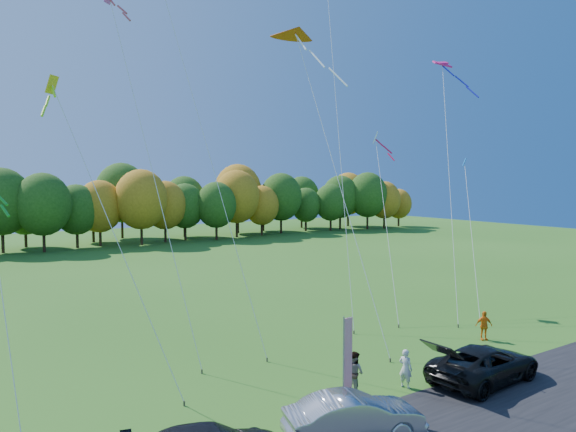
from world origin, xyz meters
TOP-DOWN VIEW (x-y plane):
  - ground at (0.00, 0.00)m, footprint 160.00×160.00m
  - asphalt_strip at (0.00, -4.00)m, footprint 90.00×6.00m
  - tree_line at (0.00, 55.00)m, footprint 116.00×12.00m
  - black_suv at (4.98, -1.85)m, footprint 5.84×2.97m
  - silver_sedan at (-3.30, -2.72)m, footprint 5.06×3.00m
  - person_tailgate_a at (1.64, -0.38)m, footprint 0.54×0.69m
  - person_tailgate_b at (-0.53, 0.41)m, footprint 0.73×0.90m
  - person_east at (10.32, 2.07)m, footprint 1.01×0.80m
  - feather_flag at (-2.05, -0.85)m, footprint 0.49×0.12m
  - kite_delta_blue at (-3.26, 10.36)m, footprint 5.33×10.29m
  - kite_parafoil_orange at (8.60, 13.05)m, footprint 8.81×12.81m
  - kite_delta_red at (4.11, 7.50)m, footprint 2.89×10.75m
  - kite_parafoil_rainbow at (14.86, 8.33)m, footprint 8.72×8.17m
  - kite_diamond_yellow at (-8.66, 5.56)m, footprint 4.19×5.39m
  - kite_diamond_green at (-13.00, 3.95)m, footprint 1.08×5.13m
  - kite_diamond_white at (10.43, 9.79)m, footprint 4.95×7.34m
  - kite_diamond_pink at (-5.79, 8.84)m, footprint 2.77×6.16m
  - kite_diamond_blue_low at (16.03, 7.33)m, footprint 5.73×6.00m

SIDE VIEW (x-z plane):
  - ground at x=0.00m, z-range 0.00..0.00m
  - tree_line at x=0.00m, z-range -5.00..5.00m
  - asphalt_strip at x=0.00m, z-range 0.00..0.01m
  - silver_sedan at x=-3.30m, z-range 0.00..1.57m
  - black_suv at x=4.98m, z-range 0.00..1.58m
  - person_east at x=10.32m, z-range 0.00..1.60m
  - person_tailgate_a at x=1.64m, z-range 0.00..1.66m
  - person_tailgate_b at x=-0.53m, z-range 0.00..1.74m
  - feather_flag at x=-2.05m, z-range 0.41..4.12m
  - kite_diamond_green at x=-13.00m, z-range 0.17..9.59m
  - kite_diamond_blue_low at x=16.03m, z-range -0.21..10.38m
  - kite_diamond_white at x=10.43m, z-range -0.32..12.27m
  - kite_diamond_yellow at x=-8.66m, z-range -0.25..13.18m
  - kite_parafoil_rainbow at x=14.86m, z-range -0.16..17.84m
  - kite_diamond_pink at x=-5.79m, z-range -0.21..18.30m
  - kite_delta_red at x=4.11m, z-range 0.07..19.41m
  - kite_delta_blue at x=-3.26m, z-range -0.40..28.35m
  - kite_parafoil_orange at x=8.60m, z-range -0.26..32.44m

